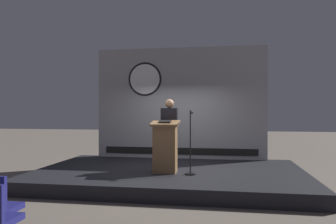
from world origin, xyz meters
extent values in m
plane|color=#6B6056|center=(0.00, 0.00, 0.00)|extent=(40.00, 40.00, 0.00)
cube|color=black|center=(0.00, 0.00, 0.15)|extent=(6.40, 4.00, 0.30)
cube|color=#9E9EA3|center=(0.00, 1.85, 1.96)|extent=(5.08, 0.10, 3.32)
cylinder|color=black|center=(-1.06, 1.80, 2.68)|extent=(1.02, 0.02, 1.02)
cylinder|color=white|center=(-1.06, 1.79, 2.68)|extent=(0.91, 0.02, 0.91)
cube|color=black|center=(0.00, 1.79, 0.52)|extent=(4.57, 0.02, 0.20)
cube|color=olive|center=(-0.04, -0.45, 0.85)|extent=(0.52, 0.40, 1.11)
cube|color=olive|center=(-0.04, -0.45, 1.44)|extent=(0.64, 0.50, 0.13)
cube|color=black|center=(-0.04, -0.47, 1.48)|extent=(0.28, 0.20, 0.06)
cylinder|color=black|center=(-0.02, 0.03, 0.74)|extent=(0.26, 0.26, 0.87)
cube|color=black|center=(-0.02, 0.03, 1.48)|extent=(0.40, 0.24, 0.62)
sphere|color=#997051|center=(-0.02, 0.03, 1.90)|extent=(0.22, 0.22, 0.22)
cylinder|color=black|center=(0.55, -0.60, 0.31)|extent=(0.24, 0.24, 0.02)
cylinder|color=black|center=(0.55, -0.60, 1.02)|extent=(0.03, 0.03, 1.44)
cylinder|color=black|center=(0.55, -0.43, 1.69)|extent=(0.02, 0.35, 0.02)
sphere|color=#262626|center=(0.55, -0.25, 1.69)|extent=(0.07, 0.07, 0.07)
cube|color=navy|center=(-1.70, -3.91, 0.41)|extent=(0.44, 0.44, 0.08)
camera|label=1|loc=(1.26, -7.89, 1.74)|focal=35.00mm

